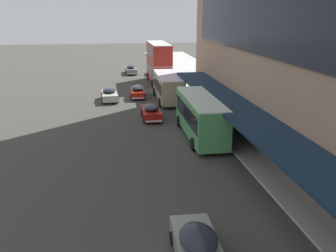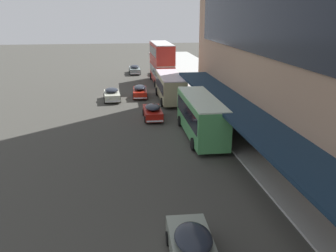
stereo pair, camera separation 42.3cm
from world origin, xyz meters
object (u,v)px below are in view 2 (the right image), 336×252
at_px(sedan_trailing_near, 140,91).
at_px(sedan_lead_near, 158,70).
at_px(sedan_trailing_mid, 192,246).
at_px(transit_bus_kerbside_front, 162,62).
at_px(transit_bus_kerbside_far, 201,115).
at_px(sedan_lead_mid, 112,94).
at_px(transit_bus_kerbside_rear, 170,86).
at_px(sedan_oncoming_rear, 135,69).
at_px(sedan_second_near, 153,112).

bearing_deg(sedan_trailing_near, sedan_lead_near, 76.41).
xyz_separation_m(sedan_trailing_mid, sedan_lead_near, (4.04, 49.38, -0.03)).
bearing_deg(transit_bus_kerbside_front, transit_bus_kerbside_far, -89.51).
relative_size(transit_bus_kerbside_front, sedan_lead_mid, 2.18).
height_order(transit_bus_kerbside_front, transit_bus_kerbside_far, transit_bus_kerbside_front).
height_order(transit_bus_kerbside_far, sedan_trailing_mid, transit_bus_kerbside_far).
xyz_separation_m(transit_bus_kerbside_front, sedan_lead_near, (0.25, 7.89, -2.42)).
distance_m(transit_bus_kerbside_front, transit_bus_kerbside_rear, 11.57).
bearing_deg(transit_bus_kerbside_far, sedan_lead_mid, 116.80).
bearing_deg(transit_bus_kerbside_front, transit_bus_kerbside_rear, -91.97).
bearing_deg(sedan_oncoming_rear, transit_bus_kerbside_front, -69.41).
distance_m(sedan_trailing_mid, sedan_lead_mid, 31.26).
bearing_deg(sedan_second_near, transit_bus_kerbside_far, -60.78).
bearing_deg(sedan_trailing_near, sedan_trailing_mid, -89.89).
bearing_deg(transit_bus_kerbside_front, sedan_second_near, -99.66).
xyz_separation_m(transit_bus_kerbside_front, transit_bus_kerbside_rear, (-0.40, -11.48, -1.38)).
bearing_deg(sedan_trailing_mid, sedan_trailing_near, 90.11).
relative_size(transit_bus_kerbside_rear, transit_bus_kerbside_far, 0.94).
bearing_deg(sedan_lead_mid, transit_bus_kerbside_far, -63.20).
bearing_deg(transit_bus_kerbside_front, sedan_lead_near, 88.17).
distance_m(transit_bus_kerbside_front, sedan_lead_near, 8.25).
relative_size(transit_bus_kerbside_rear, sedan_second_near, 2.06).
bearing_deg(sedan_second_near, sedan_trailing_mid, -91.37).
distance_m(transit_bus_kerbside_front, sedan_trailing_near, 10.16).
bearing_deg(sedan_lead_near, transit_bus_kerbside_rear, -91.91).
xyz_separation_m(transit_bus_kerbside_front, sedan_trailing_mid, (-3.79, -41.50, -2.39)).
xyz_separation_m(transit_bus_kerbside_front, sedan_oncoming_rear, (-3.53, 9.40, -2.42)).
height_order(transit_bus_kerbside_far, sedan_trailing_near, transit_bus_kerbside_far).
height_order(sedan_trailing_mid, sedan_lead_near, sedan_trailing_mid).
relative_size(transit_bus_kerbside_far, sedan_lead_near, 2.24).
relative_size(transit_bus_kerbside_front, transit_bus_kerbside_rear, 1.04).
bearing_deg(transit_bus_kerbside_far, sedan_trailing_near, 104.06).
height_order(transit_bus_kerbside_rear, sedan_second_near, transit_bus_kerbside_rear).
bearing_deg(sedan_second_near, sedan_oncoming_rear, 90.56).
bearing_deg(sedan_second_near, sedan_trailing_near, 93.40).
bearing_deg(transit_bus_kerbside_front, sedan_lead_mid, -124.99).
xyz_separation_m(transit_bus_kerbside_rear, sedan_lead_mid, (-6.91, 1.05, -1.05)).
height_order(transit_bus_kerbside_front, sedan_oncoming_rear, transit_bus_kerbside_front).
bearing_deg(sedan_oncoming_rear, sedan_lead_mid, -100.77).
relative_size(sedan_lead_mid, sedan_trailing_near, 0.92).
height_order(sedan_oncoming_rear, sedan_lead_mid, sedan_oncoming_rear).
distance_m(transit_bus_kerbside_front, transit_bus_kerbside_far, 25.34).
bearing_deg(sedan_oncoming_rear, sedan_lead_near, -21.81).
bearing_deg(sedan_trailing_mid, transit_bus_kerbside_far, 76.11).
distance_m(transit_bus_kerbside_front, sedan_trailing_mid, 41.74).
bearing_deg(sedan_second_near, sedan_lead_near, 82.61).
height_order(sedan_oncoming_rear, sedan_second_near, sedan_second_near).
bearing_deg(transit_bus_kerbside_far, sedan_oncoming_rear, 96.16).
relative_size(sedan_trailing_mid, sedan_second_near, 1.01).
bearing_deg(sedan_lead_mid, sedan_trailing_mid, -83.54).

